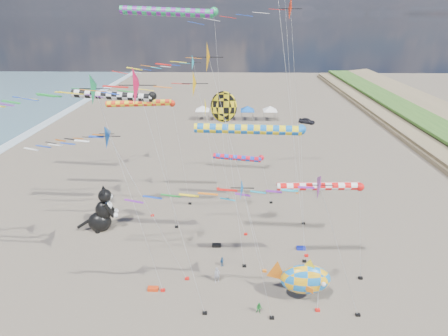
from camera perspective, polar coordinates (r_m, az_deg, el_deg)
delta_kite_0 at (r=25.78m, az=-22.79°, el=11.33°), size 11.07×2.34×18.55m
delta_kite_1 at (r=27.62m, az=-18.30°, el=4.82°), size 10.78×1.96×14.77m
delta_kite_2 at (r=32.43m, az=-5.65°, el=13.50°), size 14.04×2.59×17.69m
delta_kite_3 at (r=23.84m, az=14.49°, el=-2.50°), size 9.91×1.95×12.92m
delta_kite_4 at (r=22.88m, az=-2.34°, el=-3.09°), size 10.27×1.65×12.80m
delta_kite_6 at (r=39.51m, az=-18.22°, el=4.81°), size 9.35×1.85×11.09m
delta_kite_7 at (r=34.23m, az=9.25°, el=23.87°), size 11.45×2.25×23.52m
delta_kite_8 at (r=21.94m, az=-15.01°, el=12.42°), size 12.03×2.56×19.38m
delta_kite_9 at (r=26.03m, az=-1.71°, el=17.05°), size 10.99×2.43×20.28m
delta_kite_11 at (r=43.16m, az=-6.64°, el=16.20°), size 10.23×2.05×17.63m
windsock_0 at (r=29.00m, az=15.81°, el=-3.00°), size 8.28×0.68×9.64m
windsock_1 at (r=40.03m, az=-8.61°, el=23.82°), size 11.51×0.91×22.56m
windsock_2 at (r=40.52m, az=-13.19°, el=10.16°), size 9.12×0.75×13.17m
windsock_3 at (r=28.67m, az=4.72°, el=6.25°), size 10.37×0.85×13.73m
windsock_4 at (r=35.44m, az=-17.09°, el=11.12°), size 9.35×0.80×15.17m
windsock_5 at (r=41.81m, az=2.66°, el=1.64°), size 7.41×0.69×6.50m
angelfish_kite at (r=29.34m, az=-0.44°, el=9.71°), size 3.74×3.02×16.17m
cat_inflatable at (r=40.29m, az=-19.55°, el=-6.33°), size 4.17×2.83×5.14m
fish_inflatable at (r=30.18m, az=13.05°, el=-17.26°), size 5.46×2.77×4.41m
person_adult at (r=32.26m, az=-1.15°, el=-17.07°), size 0.66×0.56×1.53m
child_green at (r=29.97m, az=5.75°, el=-21.83°), size 0.56×0.47×1.02m
child_blue at (r=34.08m, az=-0.33°, el=-15.04°), size 0.55×0.61×0.99m
kite_bag_1 at (r=36.69m, az=-1.24°, el=-12.51°), size 0.90×0.44×0.30m
kite_bag_2 at (r=32.49m, az=-11.51°, el=-18.76°), size 0.90×0.44×0.30m
kite_bag_3 at (r=37.14m, az=12.48°, el=-12.65°), size 0.90×0.44×0.30m
tent_row at (r=78.46m, az=2.01°, el=10.01°), size 19.20×4.20×3.80m
parked_car at (r=78.83m, az=13.36°, el=7.52°), size 3.69×2.88×1.18m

